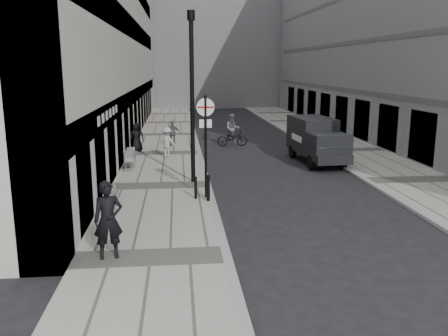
{
  "coord_description": "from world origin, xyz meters",
  "views": [
    {
      "loc": [
        -1.22,
        -9.03,
        5.0
      ],
      "look_at": [
        0.41,
        7.59,
        1.4
      ],
      "focal_mm": 38.0,
      "sensor_mm": 36.0,
      "label": 1
    }
  ],
  "objects_px": {
    "walking_man": "(108,220)",
    "cyclist": "(232,134)",
    "lamppost": "(192,89)",
    "panel_van": "(316,138)",
    "sign_post": "(206,133)"
  },
  "relations": [
    {
      "from": "walking_man",
      "to": "sign_post",
      "type": "bearing_deg",
      "value": 50.87
    },
    {
      "from": "sign_post",
      "to": "panel_van",
      "type": "xyz_separation_m",
      "value": [
        6.19,
        6.68,
        -1.27
      ]
    },
    {
      "from": "lamppost",
      "to": "panel_van",
      "type": "height_order",
      "value": "lamppost"
    },
    {
      "from": "panel_van",
      "to": "cyclist",
      "type": "relative_size",
      "value": 2.45
    },
    {
      "from": "sign_post",
      "to": "cyclist",
      "type": "relative_size",
      "value": 1.87
    },
    {
      "from": "walking_man",
      "to": "sign_post",
      "type": "distance_m",
      "value": 6.41
    },
    {
      "from": "lamppost",
      "to": "cyclist",
      "type": "xyz_separation_m",
      "value": [
        2.82,
        9.75,
        -3.26
      ]
    },
    {
      "from": "sign_post",
      "to": "lamppost",
      "type": "xyz_separation_m",
      "value": [
        -0.4,
        2.55,
        1.47
      ]
    },
    {
      "from": "lamppost",
      "to": "panel_van",
      "type": "bearing_deg",
      "value": 32.05
    },
    {
      "from": "walking_man",
      "to": "sign_post",
      "type": "xyz_separation_m",
      "value": [
        2.84,
        5.56,
        1.44
      ]
    },
    {
      "from": "walking_man",
      "to": "panel_van",
      "type": "xyz_separation_m",
      "value": [
        9.03,
        12.24,
        0.17
      ]
    },
    {
      "from": "panel_van",
      "to": "sign_post",
      "type": "bearing_deg",
      "value": -136.46
    },
    {
      "from": "walking_man",
      "to": "panel_van",
      "type": "relative_size",
      "value": 0.4
    },
    {
      "from": "sign_post",
      "to": "cyclist",
      "type": "distance_m",
      "value": 12.66
    },
    {
      "from": "walking_man",
      "to": "cyclist",
      "type": "bearing_deg",
      "value": 61.53
    }
  ]
}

